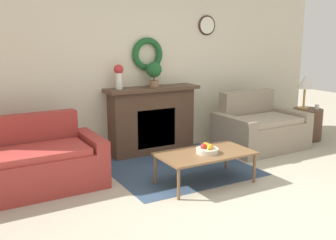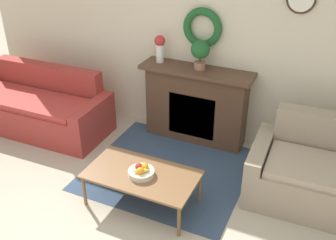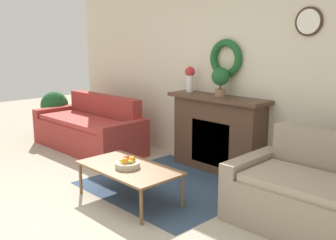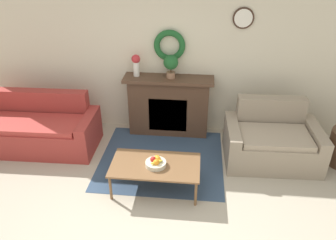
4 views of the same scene
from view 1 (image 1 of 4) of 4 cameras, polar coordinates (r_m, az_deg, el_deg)
The scene contains 13 objects.
ground_plane at distance 4.39m, azimuth 12.02°, elevation -12.48°, with size 16.00×16.00×0.00m, color #ADA38E.
floor_rug at distance 5.54m, azimuth 1.38°, elevation -6.84°, with size 1.88×1.75×0.01m.
wall_back at distance 6.17m, azimuth -3.41°, elevation 7.97°, with size 6.80×0.16×2.70m.
fireplace at distance 6.12m, azimuth -2.35°, elevation 0.07°, with size 1.47×0.41×1.04m.
couch_left at distance 4.95m, azimuth -21.57°, elevation -6.37°, with size 2.08×0.91×0.86m.
loveseat_right at distance 6.56m, azimuth 13.14°, elevation -1.26°, with size 1.41×0.96×0.90m.
coffee_table at distance 4.89m, azimuth 5.42°, elevation -5.06°, with size 1.18×0.65×0.40m.
fruit_bowl at distance 4.86m, azimuth 5.72°, elevation -4.24°, with size 0.28×0.28×0.12m.
side_table_by_loveseat at distance 7.35m, azimuth 19.52°, elevation -0.56°, with size 0.51×0.51×0.54m.
table_lamp at distance 7.21m, azimuth 19.29°, elevation 5.02°, with size 0.28×0.28×0.58m.
mug at distance 7.32m, azimuth 20.81°, elevation 1.79°, with size 0.08×0.08×0.08m.
vase_on_mantel_left at distance 5.79m, azimuth -7.15°, elevation 6.53°, with size 0.14×0.14×0.36m.
potted_plant_on_mantel at distance 6.01m, azimuth -2.05°, elevation 7.05°, with size 0.24×0.24×0.38m.
Camera 1 is at (-2.68, -2.96, 1.83)m, focal length 42.00 mm.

